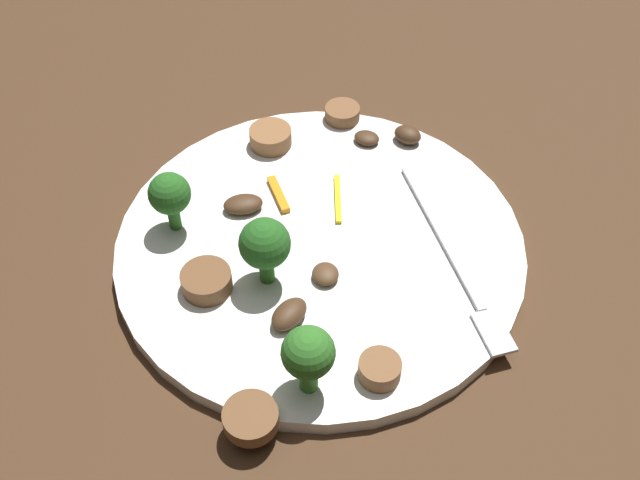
{
  "coord_description": "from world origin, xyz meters",
  "views": [
    {
      "loc": [
        0.3,
        -0.21,
        0.42
      ],
      "look_at": [
        0.0,
        0.0,
        0.01
      ],
      "focal_mm": 42.74,
      "sensor_mm": 36.0,
      "label": 1
    }
  ],
  "objects_px": {
    "broccoli_floret_1": "(170,195)",
    "pepper_strip_1": "(338,199)",
    "mushroom_2": "(289,314)",
    "mushroom_3": "(325,274)",
    "sausage_slice_0": "(206,281)",
    "mushroom_4": "(243,204)",
    "pepper_strip_0": "(283,192)",
    "broccoli_floret_0": "(308,355)",
    "broccoli_floret_2": "(265,245)",
    "mushroom_1": "(367,138)",
    "sausage_slice_4": "(342,113)",
    "plate": "(320,246)",
    "fork": "(458,266)",
    "sausage_slice_2": "(270,137)",
    "sausage_slice_1": "(251,418)",
    "mushroom_0": "(408,135)",
    "sausage_slice_3": "(380,369)"
  },
  "relations": [
    {
      "from": "sausage_slice_0",
      "to": "mushroom_4",
      "type": "relative_size",
      "value": 1.18
    },
    {
      "from": "sausage_slice_0",
      "to": "pepper_strip_0",
      "type": "bearing_deg",
      "value": 116.41
    },
    {
      "from": "mushroom_2",
      "to": "pepper_strip_0",
      "type": "height_order",
      "value": "mushroom_2"
    },
    {
      "from": "sausage_slice_0",
      "to": "mushroom_3",
      "type": "relative_size",
      "value": 1.71
    },
    {
      "from": "mushroom_3",
      "to": "mushroom_4",
      "type": "relative_size",
      "value": 0.69
    },
    {
      "from": "sausage_slice_2",
      "to": "mushroom_3",
      "type": "distance_m",
      "value": 0.15
    },
    {
      "from": "mushroom_2",
      "to": "mushroom_3",
      "type": "xyz_separation_m",
      "value": [
        -0.02,
        0.04,
        -0.0
      ]
    },
    {
      "from": "sausage_slice_4",
      "to": "pepper_strip_0",
      "type": "relative_size",
      "value": 0.77
    },
    {
      "from": "plate",
      "to": "pepper_strip_0",
      "type": "bearing_deg",
      "value": 175.61
    },
    {
      "from": "mushroom_3",
      "to": "pepper_strip_0",
      "type": "relative_size",
      "value": 0.54
    },
    {
      "from": "sausage_slice_0",
      "to": "mushroom_2",
      "type": "relative_size",
      "value": 1.19
    },
    {
      "from": "mushroom_1",
      "to": "mushroom_3",
      "type": "xyz_separation_m",
      "value": [
        0.1,
        -0.11,
        0.0
      ]
    },
    {
      "from": "fork",
      "to": "sausage_slice_3",
      "type": "height_order",
      "value": "sausage_slice_3"
    },
    {
      "from": "pepper_strip_0",
      "to": "sausage_slice_1",
      "type": "bearing_deg",
      "value": -39.11
    },
    {
      "from": "broccoli_floret_0",
      "to": "sausage_slice_2",
      "type": "relative_size",
      "value": 1.56
    },
    {
      "from": "sausage_slice_2",
      "to": "mushroom_3",
      "type": "bearing_deg",
      "value": -18.01
    },
    {
      "from": "broccoli_floret_1",
      "to": "pepper_strip_1",
      "type": "xyz_separation_m",
      "value": [
        0.05,
        0.11,
        -0.03
      ]
    },
    {
      "from": "mushroom_2",
      "to": "sausage_slice_1",
      "type": "bearing_deg",
      "value": -50.67
    },
    {
      "from": "sausage_slice_0",
      "to": "mushroom_2",
      "type": "xyz_separation_m",
      "value": [
        0.06,
        0.03,
        -0.0
      ]
    },
    {
      "from": "mushroom_2",
      "to": "broccoli_floret_0",
      "type": "bearing_deg",
      "value": -20.38
    },
    {
      "from": "broccoli_floret_0",
      "to": "mushroom_4",
      "type": "relative_size",
      "value": 1.8
    },
    {
      "from": "sausage_slice_0",
      "to": "broccoli_floret_0",
      "type": "bearing_deg",
      "value": 6.93
    },
    {
      "from": "sausage_slice_2",
      "to": "pepper_strip_1",
      "type": "relative_size",
      "value": 0.68
    },
    {
      "from": "broccoli_floret_2",
      "to": "sausage_slice_0",
      "type": "height_order",
      "value": "broccoli_floret_2"
    },
    {
      "from": "plate",
      "to": "mushroom_0",
      "type": "bearing_deg",
      "value": 111.57
    },
    {
      "from": "sausage_slice_2",
      "to": "mushroom_2",
      "type": "bearing_deg",
      "value": -28.92
    },
    {
      "from": "sausage_slice_2",
      "to": "pepper_strip_0",
      "type": "distance_m",
      "value": 0.06
    },
    {
      "from": "sausage_slice_2",
      "to": "sausage_slice_0",
      "type": "bearing_deg",
      "value": -49.25
    },
    {
      "from": "broccoli_floret_0",
      "to": "sausage_slice_0",
      "type": "bearing_deg",
      "value": -173.07
    },
    {
      "from": "pepper_strip_1",
      "to": "sausage_slice_0",
      "type": "bearing_deg",
      "value": -82.25
    },
    {
      "from": "broccoli_floret_1",
      "to": "sausage_slice_2",
      "type": "bearing_deg",
      "value": 109.08
    },
    {
      "from": "sausage_slice_1",
      "to": "sausage_slice_2",
      "type": "relative_size",
      "value": 0.99
    },
    {
      "from": "mushroom_4",
      "to": "pepper_strip_1",
      "type": "bearing_deg",
      "value": 62.31
    },
    {
      "from": "broccoli_floret_0",
      "to": "mushroom_1",
      "type": "distance_m",
      "value": 0.24
    },
    {
      "from": "fork",
      "to": "sausage_slice_4",
      "type": "bearing_deg",
      "value": -171.12
    },
    {
      "from": "fork",
      "to": "broccoli_floret_1",
      "type": "bearing_deg",
      "value": -117.53
    },
    {
      "from": "fork",
      "to": "mushroom_1",
      "type": "relative_size",
      "value": 8.34
    },
    {
      "from": "plate",
      "to": "fork",
      "type": "xyz_separation_m",
      "value": [
        0.08,
        0.06,
        0.01
      ]
    },
    {
      "from": "sausage_slice_2",
      "to": "sausage_slice_4",
      "type": "height_order",
      "value": "sausage_slice_2"
    },
    {
      "from": "mushroom_2",
      "to": "mushroom_3",
      "type": "bearing_deg",
      "value": 110.76
    },
    {
      "from": "plate",
      "to": "sausage_slice_3",
      "type": "bearing_deg",
      "value": -17.32
    },
    {
      "from": "broccoli_floret_1",
      "to": "broccoli_floret_2",
      "type": "height_order",
      "value": "broccoli_floret_2"
    },
    {
      "from": "mushroom_1",
      "to": "mushroom_2",
      "type": "xyz_separation_m",
      "value": [
        0.11,
        -0.15,
        0.0
      ]
    },
    {
      "from": "fork",
      "to": "pepper_strip_1",
      "type": "distance_m",
      "value": 0.11
    },
    {
      "from": "mushroom_2",
      "to": "mushroom_4",
      "type": "bearing_deg",
      "value": 164.65
    },
    {
      "from": "broccoli_floret_0",
      "to": "broccoli_floret_2",
      "type": "distance_m",
      "value": 0.09
    },
    {
      "from": "mushroom_2",
      "to": "mushroom_1",
      "type": "bearing_deg",
      "value": 126.62
    },
    {
      "from": "mushroom_1",
      "to": "broccoli_floret_0",
      "type": "bearing_deg",
      "value": -46.43
    },
    {
      "from": "broccoli_floret_2",
      "to": "sausage_slice_4",
      "type": "relative_size",
      "value": 1.85
    },
    {
      "from": "mushroom_0",
      "to": "mushroom_4",
      "type": "height_order",
      "value": "mushroom_0"
    }
  ]
}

